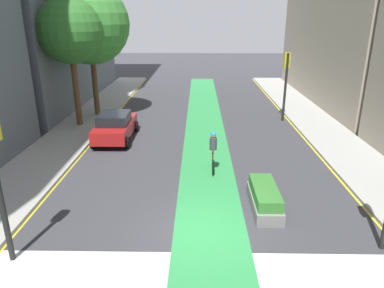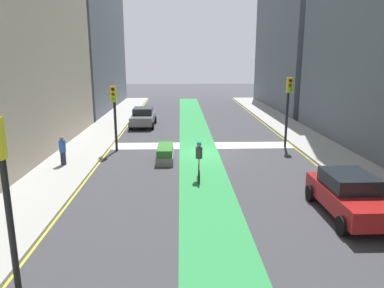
{
  "view_description": "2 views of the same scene",
  "coord_description": "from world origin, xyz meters",
  "views": [
    {
      "loc": [
        -0.1,
        -9.9,
        6.58
      ],
      "look_at": [
        -0.36,
        4.55,
        1.39
      ],
      "focal_mm": 33.23,
      "sensor_mm": 36.0,
      "label": 1
    },
    {
      "loc": [
        1.43,
        21.39,
        5.71
      ],
      "look_at": [
        0.9,
        4.98,
        1.78
      ],
      "focal_mm": 33.87,
      "sensor_mm": 36.0,
      "label": 2
    }
  ],
  "objects": [
    {
      "name": "median_planter",
      "position": [
        2.31,
        1.55,
        0.4
      ],
      "size": [
        0.94,
        2.62,
        0.85
      ],
      "color": "slate",
      "rests_on": "ground_plane"
    },
    {
      "name": "curb_stripe_right",
      "position": [
        6.0,
        0.0,
        0.01
      ],
      "size": [
        0.16,
        60.0,
        0.01
      ],
      "primitive_type": "cube",
      "color": "yellow",
      "rests_on": "ground_plane"
    },
    {
      "name": "car_red_left_far",
      "position": [
        -4.76,
        9.08,
        0.8
      ],
      "size": [
        2.05,
        4.22,
        1.57
      ],
      "color": "#A51919",
      "rests_on": "ground_plane"
    },
    {
      "name": "sidewalk_right",
      "position": [
        7.5,
        0.0,
        0.07
      ],
      "size": [
        3.0,
        60.0,
        0.15
      ],
      "primitive_type": "cube",
      "color": "#9E9E99",
      "rests_on": "ground_plane"
    },
    {
      "name": "ground_plane",
      "position": [
        0.0,
        0.0,
        0.0
      ],
      "size": [
        120.0,
        120.0,
        0.0
      ],
      "primitive_type": "plane",
      "color": "#38383D"
    },
    {
      "name": "curb_stripe_left",
      "position": [
        -6.0,
        0.0,
        0.01
      ],
      "size": [
        0.16,
        60.0,
        0.01
      ],
      "primitive_type": "cube",
      "color": "yellow",
      "rests_on": "ground_plane"
    },
    {
      "name": "crosswalk_band",
      "position": [
        0.0,
        -2.0,
        0.0
      ],
      "size": [
        12.0,
        1.8,
        0.01
      ],
      "primitive_type": "cube",
      "color": "silver",
      "rests_on": "ground_plane"
    },
    {
      "name": "pedestrian_sidewalk_right_a",
      "position": [
        7.68,
        2.68,
        0.92
      ],
      "size": [
        0.34,
        0.34,
        1.53
      ],
      "color": "#262638",
      "rests_on": "sidewalk_right"
    },
    {
      "name": "car_grey_right_near",
      "position": [
        4.6,
        -9.07,
        0.8
      ],
      "size": [
        2.04,
        4.21,
        1.57
      ],
      "color": "slate",
      "rests_on": "ground_plane"
    },
    {
      "name": "sidewalk_left",
      "position": [
        -7.5,
        0.0,
        0.07
      ],
      "size": [
        3.0,
        60.0,
        0.15
      ],
      "primitive_type": "cube",
      "color": "#9E9E99",
      "rests_on": "ground_plane"
    },
    {
      "name": "traffic_signal_far_right",
      "position": [
        5.56,
        13.32,
        3.1
      ],
      "size": [
        0.35,
        0.52,
        4.43
      ],
      "color": "black",
      "rests_on": "ground_plane"
    },
    {
      "name": "traffic_signal_near_left",
      "position": [
        -5.42,
        -1.37,
        3.14
      ],
      "size": [
        0.35,
        0.52,
        4.49
      ],
      "color": "black",
      "rests_on": "ground_plane"
    },
    {
      "name": "bike_lane_paint",
      "position": [
        0.31,
        0.0,
        0.0
      ],
      "size": [
        2.4,
        60.0,
        0.01
      ],
      "primitive_type": "cube",
      "color": "#2D8C47",
      "rests_on": "ground_plane"
    },
    {
      "name": "traffic_signal_near_right",
      "position": [
        5.46,
        -0.64,
        2.85
      ],
      "size": [
        0.35,
        0.52,
        4.05
      ],
      "color": "black",
      "rests_on": "ground_plane"
    },
    {
      "name": "cyclist_in_lane",
      "position": [
        0.57,
        4.89,
        0.97
      ],
      "size": [
        0.32,
        1.73,
        1.86
      ],
      "color": "black",
      "rests_on": "ground_plane"
    }
  ]
}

